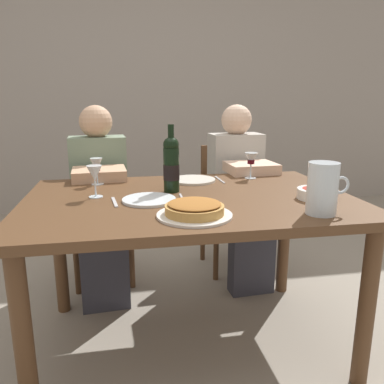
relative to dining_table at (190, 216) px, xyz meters
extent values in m
plane|color=gray|center=(0.00, 0.00, -0.67)|extent=(8.00, 8.00, 0.00)
cube|color=#A3998E|center=(0.00, 2.56, 0.73)|extent=(8.00, 0.10, 2.80)
cube|color=brown|center=(0.00, 0.00, 0.07)|extent=(1.50, 1.00, 0.04)
cylinder|color=brown|center=(-0.67, -0.42, -0.31)|extent=(0.07, 0.07, 0.72)
cylinder|color=brown|center=(0.67, -0.42, -0.31)|extent=(0.07, 0.07, 0.72)
cylinder|color=brown|center=(-0.67, 0.42, -0.31)|extent=(0.07, 0.07, 0.72)
cylinder|color=brown|center=(0.67, 0.42, -0.31)|extent=(0.07, 0.07, 0.72)
cylinder|color=black|center=(-0.07, 0.11, 0.20)|extent=(0.08, 0.08, 0.21)
sphere|color=black|center=(-0.07, 0.11, 0.32)|extent=(0.08, 0.08, 0.08)
cylinder|color=black|center=(-0.07, 0.11, 0.37)|extent=(0.03, 0.03, 0.09)
cylinder|color=black|center=(-0.07, 0.11, 0.19)|extent=(0.08, 0.08, 0.07)
cylinder|color=silver|center=(0.46, -0.36, 0.19)|extent=(0.12, 0.12, 0.21)
cylinder|color=silver|center=(0.46, -0.36, 0.16)|extent=(0.11, 0.11, 0.12)
torus|color=silver|center=(0.54, -0.36, 0.21)|extent=(0.07, 0.01, 0.07)
cylinder|color=white|center=(-0.03, -0.30, 0.10)|extent=(0.29, 0.29, 0.01)
cylinder|color=#C18E47|center=(-0.03, -0.30, 0.12)|extent=(0.23, 0.23, 0.03)
ellipsoid|color=#9E6028|center=(-0.03, -0.30, 0.14)|extent=(0.21, 0.21, 0.02)
cylinder|color=white|center=(0.56, -0.14, 0.12)|extent=(0.17, 0.17, 0.05)
ellipsoid|color=#B2382D|center=(0.56, -0.14, 0.13)|extent=(0.14, 0.14, 0.03)
cylinder|color=silver|center=(0.41, 0.34, 0.09)|extent=(0.06, 0.06, 0.00)
cylinder|color=silver|center=(0.41, 0.34, 0.13)|extent=(0.01, 0.01, 0.08)
cone|color=silver|center=(0.41, 0.34, 0.21)|extent=(0.07, 0.07, 0.07)
cylinder|color=#470A14|center=(0.41, 0.34, 0.19)|extent=(0.04, 0.04, 0.02)
cylinder|color=silver|center=(-0.43, 0.34, 0.09)|extent=(0.06, 0.06, 0.00)
cylinder|color=silver|center=(-0.43, 0.34, 0.13)|extent=(0.01, 0.01, 0.07)
cone|color=silver|center=(-0.43, 0.34, 0.20)|extent=(0.06, 0.06, 0.07)
cylinder|color=#470A14|center=(-0.43, 0.34, 0.18)|extent=(0.04, 0.04, 0.02)
cylinder|color=silver|center=(-0.43, 0.06, 0.09)|extent=(0.06, 0.06, 0.00)
cylinder|color=silver|center=(-0.43, 0.06, 0.13)|extent=(0.01, 0.01, 0.07)
cone|color=silver|center=(-0.43, 0.06, 0.20)|extent=(0.07, 0.07, 0.07)
cylinder|color=silver|center=(-0.19, -0.05, 0.10)|extent=(0.24, 0.24, 0.01)
cylinder|color=silver|center=(0.08, 0.33, 0.10)|extent=(0.24, 0.24, 0.01)
cube|color=silver|center=(-0.34, -0.05, 0.09)|extent=(0.03, 0.16, 0.00)
cube|color=silver|center=(-0.04, -0.05, 0.09)|extent=(0.01, 0.18, 0.00)
cube|color=silver|center=(0.23, 0.33, 0.09)|extent=(0.02, 0.18, 0.00)
cube|color=silver|center=(-0.07, 0.33, 0.09)|extent=(0.03, 0.16, 0.00)
cube|color=brown|center=(-0.45, 0.79, -0.21)|extent=(0.43, 0.43, 0.02)
cube|color=brown|center=(-0.46, 0.97, 0.00)|extent=(0.36, 0.06, 0.40)
cylinder|color=brown|center=(-0.61, 0.61, -0.44)|extent=(0.04, 0.04, 0.45)
cylinder|color=brown|center=(-0.27, 0.63, -0.44)|extent=(0.04, 0.04, 0.45)
cylinder|color=brown|center=(-0.63, 0.95, -0.44)|extent=(0.04, 0.04, 0.45)
cylinder|color=brown|center=(-0.29, 0.97, -0.44)|extent=(0.04, 0.04, 0.45)
cube|color=gray|center=(-0.45, 0.75, 0.05)|extent=(0.35, 0.22, 0.50)
sphere|color=tan|center=(-0.45, 0.75, 0.39)|extent=(0.20, 0.20, 0.20)
cube|color=#33333D|center=(-0.44, 0.56, -0.20)|extent=(0.33, 0.40, 0.14)
cube|color=#33333D|center=(-0.43, 0.41, -0.47)|extent=(0.28, 0.14, 0.40)
cube|color=tan|center=(-0.43, 0.47, 0.12)|extent=(0.31, 0.26, 0.06)
cube|color=brown|center=(0.45, 0.82, -0.21)|extent=(0.42, 0.42, 0.02)
cube|color=brown|center=(0.44, 1.00, 0.00)|extent=(0.36, 0.05, 0.40)
cylinder|color=brown|center=(0.29, 0.64, -0.44)|extent=(0.04, 0.04, 0.45)
cylinder|color=brown|center=(0.63, 0.66, -0.44)|extent=(0.04, 0.04, 0.45)
cylinder|color=brown|center=(0.27, 0.98, -0.44)|extent=(0.04, 0.04, 0.45)
cylinder|color=brown|center=(0.61, 1.00, -0.44)|extent=(0.04, 0.04, 0.45)
cube|color=#B7B2A8|center=(0.45, 0.78, 0.05)|extent=(0.35, 0.22, 0.50)
sphere|color=beige|center=(0.45, 0.78, 0.39)|extent=(0.20, 0.20, 0.20)
cube|color=#33333D|center=(0.46, 0.59, -0.20)|extent=(0.33, 0.40, 0.14)
cube|color=#33333D|center=(0.47, 0.44, -0.47)|extent=(0.28, 0.14, 0.40)
cube|color=beige|center=(0.47, 0.50, 0.12)|extent=(0.30, 0.26, 0.06)
camera|label=1|loc=(-0.30, -1.70, 0.54)|focal=36.07mm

